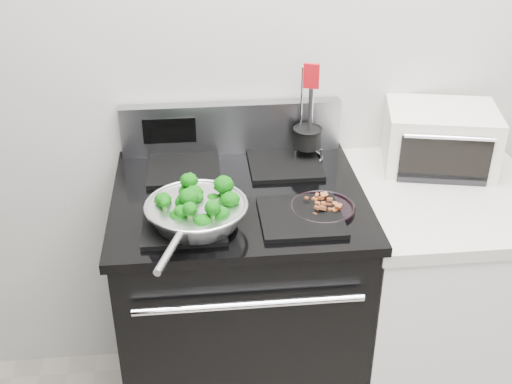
{
  "coord_description": "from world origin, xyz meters",
  "views": [
    {
      "loc": [
        -0.42,
        -0.33,
        1.95
      ],
      "look_at": [
        -0.25,
        1.36,
        0.98
      ],
      "focal_mm": 45.0,
      "sensor_mm": 36.0,
      "label": 1
    }
  ],
  "objects": [
    {
      "name": "back_wall",
      "position": [
        0.0,
        1.75,
        1.35
      ],
      "size": [
        4.0,
        0.02,
        2.7
      ],
      "primitive_type": "cube",
      "color": "beige",
      "rests_on": "ground"
    },
    {
      "name": "toaster_oven",
      "position": [
        0.41,
        1.59,
        1.02
      ],
      "size": [
        0.41,
        0.35,
        0.21
      ],
      "rotation": [
        0.0,
        0.0,
        -0.21
      ],
      "color": "silver",
      "rests_on": "counter"
    },
    {
      "name": "counter",
      "position": [
        0.39,
        1.41,
        0.46
      ],
      "size": [
        0.62,
        0.68,
        0.92
      ],
      "color": "white",
      "rests_on": "floor"
    },
    {
      "name": "broccoli_pile",
      "position": [
        -0.43,
        1.23,
        1.02
      ],
      "size": [
        0.23,
        0.23,
        0.08
      ],
      "primitive_type": null,
      "color": "#043306",
      "rests_on": "skillet"
    },
    {
      "name": "skillet",
      "position": [
        -0.43,
        1.23,
        1.0
      ],
      "size": [
        0.3,
        0.45,
        0.06
      ],
      "rotation": [
        0.0,
        0.0,
        -0.32
      ],
      "color": "silver",
      "rests_on": "gas_range"
    },
    {
      "name": "gas_range",
      "position": [
        -0.3,
        1.41,
        0.49
      ],
      "size": [
        0.79,
        0.69,
        1.13
      ],
      "color": "black",
      "rests_on": "floor"
    },
    {
      "name": "utensil_holder",
      "position": [
        -0.05,
        1.63,
        1.01
      ],
      "size": [
        0.11,
        0.11,
        0.35
      ],
      "rotation": [
        0.0,
        0.0,
        -0.29
      ],
      "color": "silver",
      "rests_on": "gas_range"
    },
    {
      "name": "bacon_plate",
      "position": [
        -0.06,
        1.28,
        0.97
      ],
      "size": [
        0.19,
        0.19,
        0.04
      ],
      "rotation": [
        0.0,
        0.0,
        0.04
      ],
      "color": "black",
      "rests_on": "gas_range"
    }
  ]
}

